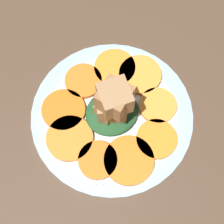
{
  "coord_description": "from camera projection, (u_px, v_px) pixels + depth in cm",
  "views": [
    {
      "loc": [
        -10.14,
        -15.97,
        55.48
      ],
      "look_at": [
        0.0,
        0.0,
        4.1
      ],
      "focal_mm": 50.0,
      "sensor_mm": 36.0,
      "label": 1
    }
  ],
  "objects": [
    {
      "name": "center_pile",
      "position": [
        113.0,
        105.0,
        0.51
      ],
      "size": [
        9.6,
        8.64,
        11.17
      ],
      "color": "#1E4723",
      "rests_on": "plate"
    },
    {
      "name": "carrot_slice_4",
      "position": [
        64.0,
        110.0,
        0.55
      ],
      "size": [
        7.78,
        7.78,
        0.93
      ],
      "primitive_type": "cylinder",
      "color": "orange",
      "rests_on": "plate"
    },
    {
      "name": "carrot_slice_1",
      "position": [
        140.0,
        75.0,
        0.58
      ],
      "size": [
        7.93,
        7.93,
        0.93
      ],
      "primitive_type": "cylinder",
      "color": "orange",
      "rests_on": "plate"
    },
    {
      "name": "fork",
      "position": [
        136.0,
        151.0,
        0.53
      ],
      "size": [
        18.57,
        4.9,
        0.4
      ],
      "rotation": [
        0.0,
        0.0,
        0.17
      ],
      "color": "silver",
      "rests_on": "plate"
    },
    {
      "name": "carrot_slice_7",
      "position": [
        129.0,
        160.0,
        0.52
      ],
      "size": [
        8.51,
        8.51,
        0.93
      ],
      "primitive_type": "cylinder",
      "color": "orange",
      "rests_on": "plate"
    },
    {
      "name": "carrot_slice_5",
      "position": [
        68.0,
        136.0,
        0.54
      ],
      "size": [
        8.12,
        8.12,
        0.93
      ],
      "primitive_type": "cylinder",
      "color": "orange",
      "rests_on": "plate"
    },
    {
      "name": "plate",
      "position": [
        112.0,
        115.0,
        0.56
      ],
      "size": [
        29.07,
        29.07,
        1.05
      ],
      "color": "#99B7D1",
      "rests_on": "table_slab"
    },
    {
      "name": "table_slab",
      "position": [
        112.0,
        118.0,
        0.58
      ],
      "size": [
        120.0,
        120.0,
        2.0
      ],
      "primitive_type": "cube",
      "color": "#4C3828",
      "rests_on": "ground"
    },
    {
      "name": "carrot_slice_2",
      "position": [
        115.0,
        68.0,
        0.58
      ],
      "size": [
        7.73,
        7.73,
        0.93
      ],
      "primitive_type": "cylinder",
      "color": "orange",
      "rests_on": "plate"
    },
    {
      "name": "carrot_slice_3",
      "position": [
        83.0,
        81.0,
        0.57
      ],
      "size": [
        6.88,
        6.88,
        0.93
      ],
      "primitive_type": "cylinder",
      "color": "orange",
      "rests_on": "plate"
    },
    {
      "name": "carrot_slice_6",
      "position": [
        98.0,
        160.0,
        0.52
      ],
      "size": [
        6.65,
        6.65,
        0.93
      ],
      "primitive_type": "cylinder",
      "color": "orange",
      "rests_on": "plate"
    },
    {
      "name": "carrot_slice_8",
      "position": [
        157.0,
        139.0,
        0.54
      ],
      "size": [
        7.06,
        7.06,
        0.93
      ],
      "primitive_type": "cylinder",
      "color": "orange",
      "rests_on": "plate"
    },
    {
      "name": "carrot_slice_0",
      "position": [
        158.0,
        106.0,
        0.56
      ],
      "size": [
        6.78,
        6.78,
        0.93
      ],
      "primitive_type": "cylinder",
      "color": "orange",
      "rests_on": "plate"
    }
  ]
}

